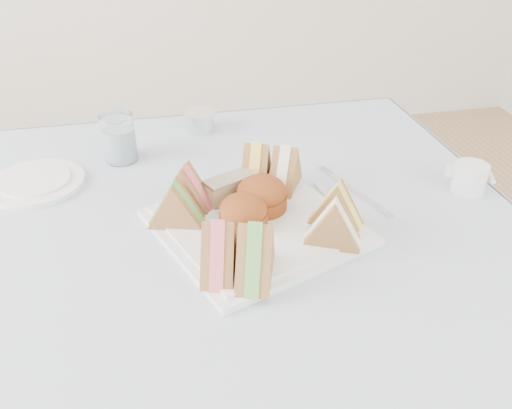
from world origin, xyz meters
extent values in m
cube|color=brown|center=(0.00, 0.00, 0.37)|extent=(0.90, 0.90, 0.74)
cube|color=#A5B4C3|center=(0.00, 0.00, 0.74)|extent=(1.02, 1.02, 0.01)
cube|color=white|center=(0.04, 0.00, 0.75)|extent=(0.39, 0.39, 0.01)
cylinder|color=brown|center=(0.02, -0.01, 0.79)|extent=(0.11, 0.11, 0.05)
cylinder|color=brown|center=(0.06, 0.04, 0.79)|extent=(0.12, 0.12, 0.06)
cube|color=tan|center=(0.01, 0.08, 0.78)|extent=(0.10, 0.07, 0.04)
cylinder|color=white|center=(-0.34, 0.23, 0.75)|extent=(0.21, 0.21, 0.01)
cylinder|color=white|center=(-0.18, 0.30, 0.80)|extent=(0.08, 0.08, 0.10)
cylinder|color=silver|center=(0.00, 0.41, 0.77)|extent=(0.07, 0.07, 0.04)
cube|color=silver|center=(0.20, 0.02, 0.75)|extent=(0.04, 0.20, 0.00)
cube|color=silver|center=(0.25, 0.06, 0.75)|extent=(0.06, 0.17, 0.00)
cylinder|color=white|center=(0.45, 0.04, 0.77)|extent=(0.08, 0.08, 0.05)
camera|label=1|loc=(-0.12, -0.73, 1.27)|focal=38.00mm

